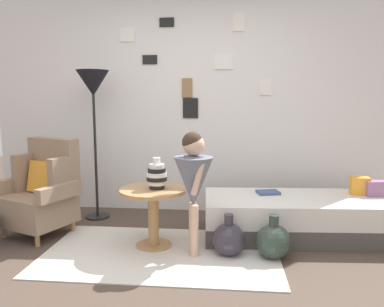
% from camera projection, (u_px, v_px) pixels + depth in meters
% --- Properties ---
extents(ground_plane, '(12.00, 12.00, 0.00)m').
position_uv_depth(ground_plane, '(160.00, 283.00, 2.81)').
color(ground_plane, '#4C3D33').
extents(gallery_wall, '(4.80, 0.12, 2.60)m').
position_uv_depth(gallery_wall, '(188.00, 105.00, 4.55)').
color(gallery_wall, silver).
rests_on(gallery_wall, ground).
extents(rug, '(2.08, 1.23, 0.01)m').
position_uv_depth(rug, '(162.00, 252.00, 3.36)').
color(rug, silver).
rests_on(rug, ground).
extents(armchair, '(0.88, 0.78, 0.97)m').
position_uv_depth(armchair, '(43.00, 191.00, 3.82)').
color(armchair, tan).
rests_on(armchair, ground).
extents(daybed, '(1.95, 0.92, 0.40)m').
position_uv_depth(daybed, '(300.00, 217.00, 3.76)').
color(daybed, '#4C4742').
rests_on(daybed, ground).
extents(pillow_head, '(0.23, 0.14, 0.15)m').
position_uv_depth(pillow_head, '(376.00, 188.00, 3.78)').
color(pillow_head, gray).
rests_on(pillow_head, daybed).
extents(pillow_mid, '(0.19, 0.13, 0.18)m').
position_uv_depth(pillow_mid, '(360.00, 186.00, 3.83)').
color(pillow_mid, orange).
rests_on(pillow_mid, daybed).
extents(side_table, '(0.62, 0.62, 0.55)m').
position_uv_depth(side_table, '(153.00, 205.00, 3.46)').
color(side_table, tan).
rests_on(side_table, ground).
extents(vase_striped, '(0.19, 0.19, 0.29)m').
position_uv_depth(vase_striped, '(157.00, 176.00, 3.43)').
color(vase_striped, black).
rests_on(vase_striped, side_table).
extents(floor_lamp, '(0.36, 0.36, 1.69)m').
position_uv_depth(floor_lamp, '(93.00, 91.00, 4.19)').
color(floor_lamp, black).
rests_on(floor_lamp, ground).
extents(person_child, '(0.34, 0.34, 1.10)m').
position_uv_depth(person_child, '(194.00, 178.00, 3.23)').
color(person_child, '#D8AD8E').
rests_on(person_child, ground).
extents(book_on_daybed, '(0.25, 0.21, 0.03)m').
position_uv_depth(book_on_daybed, '(268.00, 192.00, 3.87)').
color(book_on_daybed, '#3E5581').
rests_on(book_on_daybed, daybed).
extents(demijohn_near, '(0.29, 0.29, 0.37)m').
position_uv_depth(demijohn_near, '(229.00, 239.00, 3.29)').
color(demijohn_near, '#332D38').
rests_on(demijohn_near, ground).
extents(demijohn_far, '(0.30, 0.30, 0.39)m').
position_uv_depth(demijohn_far, '(273.00, 241.00, 3.23)').
color(demijohn_far, '#2D3D33').
rests_on(demijohn_far, ground).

